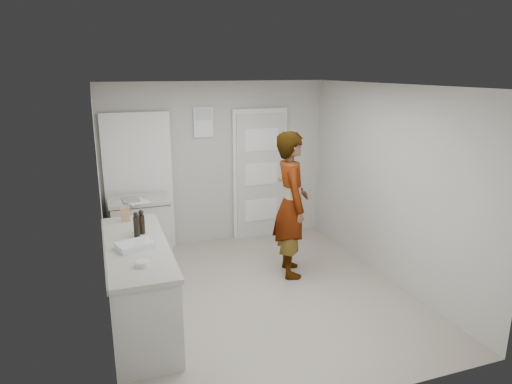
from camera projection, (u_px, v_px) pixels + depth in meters
name	position (u px, v px, depth m)	size (l,w,h in m)	color
ground	(261.00, 294.00, 5.60)	(4.00, 4.00, 0.00)	#A09686
room_shell	(207.00, 179.00, 7.05)	(4.00, 4.00, 4.00)	#BAB6AF
main_counter	(139.00, 288.00, 4.84)	(0.64, 1.96, 0.93)	silver
side_counter	(141.00, 232.00, 6.49)	(0.84, 0.61, 0.93)	silver
person	(291.00, 205.00, 5.95)	(0.70, 0.46, 1.92)	silver
cake_mix_box	(125.00, 214.00, 5.38)	(0.10, 0.05, 0.17)	#A88254
spice_jar	(140.00, 228.00, 5.06)	(0.06, 0.06, 0.09)	tan
oil_cruet_a	(142.00, 222.00, 4.97)	(0.07, 0.07, 0.27)	black
oil_cruet_b	(136.00, 225.00, 4.86)	(0.06, 0.06, 0.29)	black
baking_dish	(135.00, 245.00, 4.59)	(0.41, 0.34, 0.06)	silver
egg_bowl	(143.00, 264.00, 4.18)	(0.13, 0.13, 0.05)	silver
papers	(136.00, 201.00, 6.21)	(0.26, 0.33, 0.01)	white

